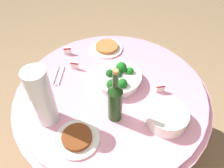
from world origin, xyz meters
TOP-DOWN VIEW (x-y plane):
  - ground_plane at (0.00, 0.00)m, footprint 6.00×6.00m
  - buffet_table at (0.00, 0.00)m, footprint 1.16×1.16m
  - broccoli_bowl at (-0.03, -0.06)m, footprint 0.28×0.28m
  - plate_stack at (-0.29, 0.21)m, footprint 0.21×0.21m
  - wine_bottle at (-0.03, 0.19)m, footprint 0.07×0.07m
  - decorative_fruit_vase at (0.32, 0.22)m, footprint 0.11×0.11m
  - serving_tongs at (0.34, -0.09)m, footprint 0.05×0.17m
  - food_plate_peanuts at (0.06, -0.38)m, footprint 0.22×0.22m
  - food_plate_stir_fry at (0.15, 0.33)m, footprint 0.22×0.22m
  - label_placard_front at (0.32, -0.32)m, footprint 0.05×0.02m
  - label_placard_mid at (0.25, -0.17)m, footprint 0.05×0.01m
  - label_placard_rear at (-0.28, 0.00)m, footprint 0.05×0.02m

SIDE VIEW (x-z plane):
  - ground_plane at x=0.00m, z-range 0.00..0.00m
  - buffet_table at x=0.00m, z-range 0.01..0.75m
  - serving_tongs at x=0.34m, z-range 0.74..0.75m
  - food_plate_peanuts at x=0.06m, z-range 0.74..0.77m
  - food_plate_stir_fry at x=0.15m, z-range 0.74..0.77m
  - label_placard_front at x=0.32m, z-range 0.74..0.80m
  - label_placard_mid at x=0.25m, z-range 0.74..0.80m
  - label_placard_rear at x=-0.28m, z-range 0.74..0.80m
  - plate_stack at x=-0.29m, z-range 0.74..0.82m
  - broccoli_bowl at x=-0.03m, z-range 0.72..0.84m
  - wine_bottle at x=-0.03m, z-range 0.70..1.04m
  - decorative_fruit_vase at x=0.32m, z-range 0.72..1.06m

